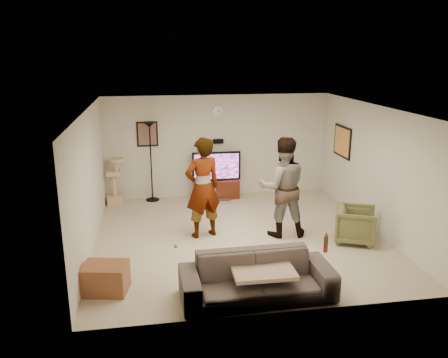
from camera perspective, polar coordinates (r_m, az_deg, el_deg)
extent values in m
cube|color=tan|center=(9.04, 1.88, -7.22)|extent=(5.50, 5.50, 0.02)
cube|color=white|center=(8.38, 2.03, 8.85)|extent=(5.50, 5.50, 0.02)
cube|color=silver|center=(11.26, -0.78, 4.15)|extent=(5.50, 0.04, 2.50)
cube|color=silver|center=(6.09, 7.03, -6.23)|extent=(5.50, 0.04, 2.50)
cube|color=silver|center=(8.54, -16.47, -0.30)|extent=(0.04, 5.50, 2.50)
cube|color=silver|center=(9.54, 18.39, 1.19)|extent=(0.04, 5.50, 2.50)
cylinder|color=white|center=(11.09, -0.77, 8.42)|extent=(0.26, 0.04, 0.26)
cube|color=black|center=(11.18, -0.74, 4.74)|extent=(0.25, 0.10, 0.10)
cube|color=brown|center=(11.05, -9.56, 5.56)|extent=(0.42, 0.03, 0.52)
cube|color=#D39045|center=(10.88, 14.57, 4.57)|extent=(0.03, 0.78, 0.62)
cube|color=#43190D|center=(11.27, -0.95, -1.22)|extent=(1.09, 0.45, 0.45)
cube|color=silver|center=(10.96, -0.29, -2.76)|extent=(0.40, 0.30, 0.07)
cube|color=black|center=(11.11, -0.97, 1.63)|extent=(1.18, 0.08, 0.70)
cube|color=#DF50EF|center=(11.07, -0.93, 1.58)|extent=(1.09, 0.01, 0.62)
cylinder|color=black|center=(11.01, -9.11, 2.10)|extent=(0.32, 0.32, 1.91)
cube|color=tan|center=(11.03, -13.62, -0.26)|extent=(0.39, 0.39, 1.12)
imported|color=#ABACB8|center=(8.73, -2.68, -1.11)|extent=(0.83, 0.67, 1.97)
imported|color=navy|center=(8.86, 7.33, -1.01)|extent=(1.00, 0.81, 1.96)
imported|color=#483D39|center=(6.82, 4.14, -12.15)|extent=(2.25, 0.92, 0.65)
cube|color=tan|center=(6.79, 4.84, -11.24)|extent=(0.91, 0.71, 0.06)
cylinder|color=#41250C|center=(6.92, 12.61, -7.94)|extent=(0.06, 0.06, 0.25)
imported|color=brown|center=(9.03, 16.09, -5.51)|extent=(0.97, 0.95, 0.67)
cube|color=brown|center=(7.24, -14.63, -11.90)|extent=(0.74, 0.61, 0.44)
sphere|color=teal|center=(8.57, -6.06, -8.30)|extent=(0.07, 0.07, 0.07)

